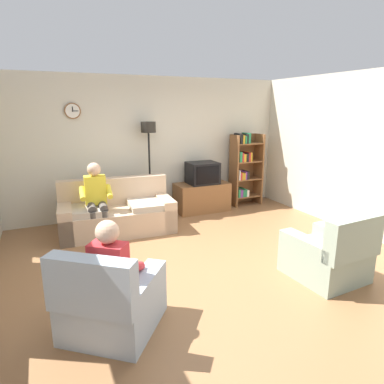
{
  "coord_description": "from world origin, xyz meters",
  "views": [
    {
      "loc": [
        -2.03,
        -3.83,
        2.11
      ],
      "look_at": [
        0.02,
        0.74,
        0.84
      ],
      "focal_mm": 31.39,
      "sensor_mm": 36.0,
      "label": 1
    }
  ],
  "objects_px": {
    "bookshelf": "(244,168)",
    "person_in_left_armchair": "(114,268)",
    "couch": "(117,214)",
    "armchair_near_window": "(112,303)",
    "floor_lamp": "(149,143)",
    "person_on_couch": "(96,196)",
    "armchair_near_bookshelf": "(328,257)",
    "tv_stand": "(202,197)",
    "tv": "(203,173)"
  },
  "relations": [
    {
      "from": "bookshelf",
      "to": "person_in_left_armchair",
      "type": "height_order",
      "value": "bookshelf"
    },
    {
      "from": "couch",
      "to": "armchair_near_window",
      "type": "xyz_separation_m",
      "value": [
        -0.62,
        -2.66,
        -0.02
      ]
    },
    {
      "from": "couch",
      "to": "bookshelf",
      "type": "height_order",
      "value": "bookshelf"
    },
    {
      "from": "floor_lamp",
      "to": "bookshelf",
      "type": "bearing_deg",
      "value": -0.84
    },
    {
      "from": "person_on_couch",
      "to": "person_in_left_armchair",
      "type": "bearing_deg",
      "value": -94.97
    },
    {
      "from": "armchair_near_window",
      "to": "armchair_near_bookshelf",
      "type": "distance_m",
      "value": 2.68
    },
    {
      "from": "armchair_near_bookshelf",
      "to": "person_in_left_armchair",
      "type": "relative_size",
      "value": 0.83
    },
    {
      "from": "tv_stand",
      "to": "person_in_left_armchair",
      "type": "height_order",
      "value": "person_in_left_armchair"
    },
    {
      "from": "bookshelf",
      "to": "floor_lamp",
      "type": "bearing_deg",
      "value": 179.16
    },
    {
      "from": "bookshelf",
      "to": "armchair_near_bookshelf",
      "type": "distance_m",
      "value": 3.46
    },
    {
      "from": "armchair_near_window",
      "to": "person_on_couch",
      "type": "xyz_separation_m",
      "value": [
        0.27,
        2.55,
        0.41
      ]
    },
    {
      "from": "tv",
      "to": "person_in_left_armchair",
      "type": "xyz_separation_m",
      "value": [
        -2.43,
        -3.07,
        -0.2
      ]
    },
    {
      "from": "tv_stand",
      "to": "person_on_couch",
      "type": "bearing_deg",
      "value": -164.65
    },
    {
      "from": "floor_lamp",
      "to": "person_in_left_armchair",
      "type": "height_order",
      "value": "floor_lamp"
    },
    {
      "from": "floor_lamp",
      "to": "armchair_near_window",
      "type": "relative_size",
      "value": 1.56
    },
    {
      "from": "person_on_couch",
      "to": "bookshelf",
      "type": "bearing_deg",
      "value": 11.69
    },
    {
      "from": "tv_stand",
      "to": "person_on_couch",
      "type": "xyz_separation_m",
      "value": [
        -2.22,
        -0.61,
        0.4
      ]
    },
    {
      "from": "bookshelf",
      "to": "person_on_couch",
      "type": "relative_size",
      "value": 1.28
    },
    {
      "from": "bookshelf",
      "to": "armchair_near_window",
      "type": "relative_size",
      "value": 1.34
    },
    {
      "from": "bookshelf",
      "to": "person_in_left_armchair",
      "type": "bearing_deg",
      "value": -137.82
    },
    {
      "from": "tv_stand",
      "to": "floor_lamp",
      "type": "relative_size",
      "value": 0.59
    },
    {
      "from": "couch",
      "to": "bookshelf",
      "type": "relative_size",
      "value": 1.23
    },
    {
      "from": "person_on_couch",
      "to": "person_in_left_armchair",
      "type": "height_order",
      "value": "person_on_couch"
    },
    {
      "from": "tv_stand",
      "to": "tv",
      "type": "distance_m",
      "value": 0.52
    },
    {
      "from": "couch",
      "to": "person_in_left_armchair",
      "type": "relative_size",
      "value": 1.75
    },
    {
      "from": "person_on_couch",
      "to": "tv",
      "type": "bearing_deg",
      "value": 14.76
    },
    {
      "from": "bookshelf",
      "to": "armchair_near_window",
      "type": "height_order",
      "value": "bookshelf"
    },
    {
      "from": "person_on_couch",
      "to": "floor_lamp",
      "type": "bearing_deg",
      "value": 31.94
    },
    {
      "from": "armchair_near_bookshelf",
      "to": "tv_stand",
      "type": "bearing_deg",
      "value": 93.44
    },
    {
      "from": "bookshelf",
      "to": "armchair_near_bookshelf",
      "type": "bearing_deg",
      "value": -104.55
    },
    {
      "from": "person_in_left_armchair",
      "to": "tv_stand",
      "type": "bearing_deg",
      "value": 51.79
    },
    {
      "from": "armchair_near_bookshelf",
      "to": "armchair_near_window",
      "type": "bearing_deg",
      "value": 178.34
    },
    {
      "from": "tv",
      "to": "floor_lamp",
      "type": "xyz_separation_m",
      "value": [
        -1.08,
        0.12,
        0.64
      ]
    },
    {
      "from": "person_in_left_armchair",
      "to": "armchair_near_bookshelf",
      "type": "bearing_deg",
      "value": -3.22
    },
    {
      "from": "person_on_couch",
      "to": "person_in_left_armchair",
      "type": "distance_m",
      "value": 2.49
    },
    {
      "from": "tv",
      "to": "person_on_couch",
      "type": "relative_size",
      "value": 0.48
    },
    {
      "from": "couch",
      "to": "person_on_couch",
      "type": "relative_size",
      "value": 1.58
    },
    {
      "from": "bookshelf",
      "to": "armchair_near_window",
      "type": "distance_m",
      "value": 4.82
    },
    {
      "from": "tv",
      "to": "person_on_couch",
      "type": "distance_m",
      "value": 2.3
    },
    {
      "from": "couch",
      "to": "tv",
      "type": "xyz_separation_m",
      "value": [
        1.87,
        0.47,
        0.5
      ]
    },
    {
      "from": "tv_stand",
      "to": "armchair_near_window",
      "type": "xyz_separation_m",
      "value": [
        -2.49,
        -3.16,
        -0.01
      ]
    },
    {
      "from": "bookshelf",
      "to": "floor_lamp",
      "type": "height_order",
      "value": "floor_lamp"
    },
    {
      "from": "armchair_near_window",
      "to": "person_in_left_armchair",
      "type": "bearing_deg",
      "value": 51.78
    },
    {
      "from": "floor_lamp",
      "to": "couch",
      "type": "bearing_deg",
      "value": -142.92
    },
    {
      "from": "couch",
      "to": "floor_lamp",
      "type": "xyz_separation_m",
      "value": [
        0.79,
        0.6,
        1.14
      ]
    },
    {
      "from": "bookshelf",
      "to": "floor_lamp",
      "type": "relative_size",
      "value": 0.86
    },
    {
      "from": "couch",
      "to": "tv",
      "type": "bearing_deg",
      "value": 14.21
    },
    {
      "from": "tv_stand",
      "to": "couch",
      "type": "bearing_deg",
      "value": -165.09
    },
    {
      "from": "tv",
      "to": "bookshelf",
      "type": "distance_m",
      "value": 1.06
    },
    {
      "from": "couch",
      "to": "tv_stand",
      "type": "xyz_separation_m",
      "value": [
        1.87,
        0.5,
        -0.02
      ]
    }
  ]
}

